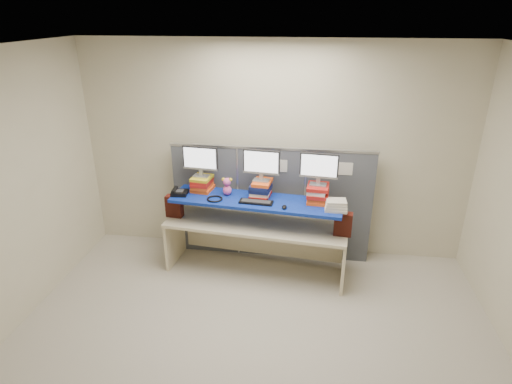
# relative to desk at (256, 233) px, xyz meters

# --- Properties ---
(room) EXTENTS (5.00, 4.00, 2.80)m
(room) POSITION_rel_desk_xyz_m (0.14, -1.36, 0.86)
(room) COLOR beige
(room) RESTS_ON ground
(cubicle_partition) EXTENTS (2.60, 0.06, 1.53)m
(cubicle_partition) POSITION_rel_desk_xyz_m (0.14, 0.42, 0.23)
(cubicle_partition) COLOR #41454D
(cubicle_partition) RESTS_ON ground
(desk) EXTENTS (2.28, 0.87, 0.68)m
(desk) POSITION_rel_desk_xyz_m (0.00, 0.00, 0.00)
(desk) COLOR beige
(desk) RESTS_ON ground
(brick_pier_left) EXTENTS (0.21, 0.13, 0.28)m
(brick_pier_left) POSITION_rel_desk_xyz_m (-1.05, 0.05, 0.28)
(brick_pier_left) COLOR maroon
(brick_pier_left) RESTS_ON desk
(brick_pier_right) EXTENTS (0.21, 0.13, 0.28)m
(brick_pier_right) POSITION_rel_desk_xyz_m (1.04, -0.15, 0.28)
(brick_pier_right) COLOR maroon
(brick_pier_right) RESTS_ON desk
(blue_board) EXTENTS (2.10, 0.72, 0.04)m
(blue_board) POSITION_rel_desk_xyz_m (0.00, 0.00, 0.43)
(blue_board) COLOR navy
(blue_board) RESTS_ON brick_pier_left
(book_stack_left) EXTENTS (0.27, 0.31, 0.19)m
(book_stack_left) POSITION_rel_desk_xyz_m (-0.71, 0.19, 0.55)
(book_stack_left) COLOR #EC5116
(book_stack_left) RESTS_ON blue_board
(book_stack_center) EXTENTS (0.27, 0.32, 0.20)m
(book_stack_center) POSITION_rel_desk_xyz_m (0.05, 0.11, 0.55)
(book_stack_center) COLOR #AB1913
(book_stack_center) RESTS_ON blue_board
(book_stack_right) EXTENTS (0.27, 0.32, 0.21)m
(book_stack_right) POSITION_rel_desk_xyz_m (0.73, 0.05, 0.56)
(book_stack_right) COLOR #EC5116
(book_stack_right) RESTS_ON blue_board
(monitor_left) EXTENTS (0.45, 0.14, 0.39)m
(monitor_left) POSITION_rel_desk_xyz_m (-0.71, 0.19, 0.86)
(monitor_left) COLOR #97979B
(monitor_left) RESTS_ON book_stack_left
(monitor_center) EXTENTS (0.45, 0.14, 0.39)m
(monitor_center) POSITION_rel_desk_xyz_m (0.05, 0.11, 0.87)
(monitor_center) COLOR #97979B
(monitor_center) RESTS_ON book_stack_center
(monitor_right) EXTENTS (0.45, 0.14, 0.39)m
(monitor_right) POSITION_rel_desk_xyz_m (0.73, 0.05, 0.88)
(monitor_right) COLOR #97979B
(monitor_right) RESTS_ON book_stack_right
(keyboard) EXTENTS (0.41, 0.16, 0.03)m
(keyboard) POSITION_rel_desk_xyz_m (0.01, -0.09, 0.47)
(keyboard) COLOR black
(keyboard) RESTS_ON blue_board
(mouse) EXTENTS (0.06, 0.10, 0.03)m
(mouse) POSITION_rel_desk_xyz_m (0.35, -0.19, 0.47)
(mouse) COLOR black
(mouse) RESTS_ON blue_board
(desk_phone) EXTENTS (0.20, 0.19, 0.08)m
(desk_phone) POSITION_rel_desk_xyz_m (-0.96, 0.02, 0.48)
(desk_phone) COLOR black
(desk_phone) RESTS_ON blue_board
(headset) EXTENTS (0.24, 0.24, 0.02)m
(headset) POSITION_rel_desk_xyz_m (-0.49, -0.07, 0.46)
(headset) COLOR black
(headset) RESTS_ON blue_board
(plush_toy) EXTENTS (0.13, 0.10, 0.22)m
(plush_toy) POSITION_rel_desk_xyz_m (-0.37, 0.09, 0.57)
(plush_toy) COLOR #E256A2
(plush_toy) RESTS_ON blue_board
(binder_stack) EXTENTS (0.25, 0.20, 0.12)m
(binder_stack) POSITION_rel_desk_xyz_m (0.94, -0.16, 0.51)
(binder_stack) COLOR beige
(binder_stack) RESTS_ON blue_board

